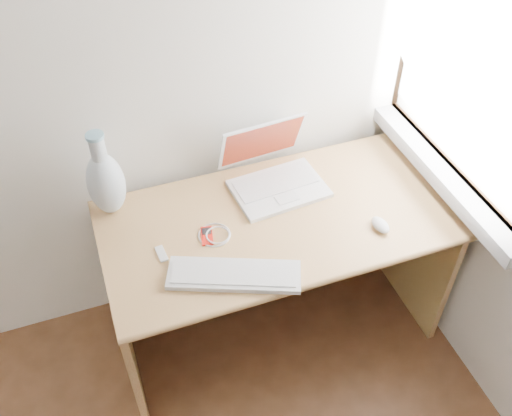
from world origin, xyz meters
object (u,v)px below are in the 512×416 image
object	(u,v)px
vase	(106,181)
laptop	(275,173)
external_keyboard	(234,275)
desk	(269,239)

from	to	relation	value
vase	laptop	bearing A→B (deg)	-5.91
laptop	external_keyboard	world-z (taller)	laptop
desk	external_keyboard	xyz separation A→B (m)	(-0.24, -0.30, 0.21)
desk	vase	size ratio (longest dim) A/B	3.71
desk	vase	bearing A→B (deg)	163.08
desk	external_keyboard	size ratio (longest dim) A/B	2.81
desk	laptop	distance (m)	0.29
desk	laptop	bearing A→B (deg)	59.86
external_keyboard	desk	bearing A→B (deg)	73.04
laptop	external_keyboard	size ratio (longest dim) A/B	0.80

